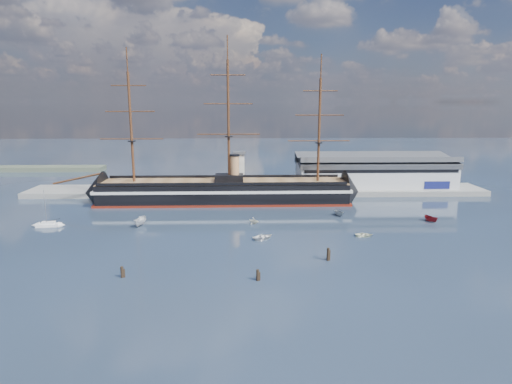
{
  "coord_description": "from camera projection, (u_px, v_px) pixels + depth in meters",
  "views": [
    {
      "loc": [
        5.33,
        -91.51,
        35.66
      ],
      "look_at": [
        8.55,
        35.0,
        9.0
      ],
      "focal_mm": 30.0,
      "sensor_mm": 36.0,
      "label": 1
    }
  ],
  "objects": [
    {
      "name": "warehouse",
      "position": [
        374.0,
        171.0,
        174.79
      ],
      "size": [
        63.0,
        21.0,
        11.6
      ],
      "color": "#B7BABC",
      "rests_on": "ground"
    },
    {
      "name": "piling_near_left",
      "position": [
        122.0,
        277.0,
        88.7
      ],
      "size": [
        0.64,
        0.64,
        3.1
      ],
      "primitive_type": "cylinder",
      "color": "black",
      "rests_on": "ground"
    },
    {
      "name": "piling_near_mid",
      "position": [
        258.0,
        280.0,
        87.17
      ],
      "size": [
        0.64,
        0.64,
        3.06
      ],
      "primitive_type": "cylinder",
      "color": "black",
      "rests_on": "ground"
    },
    {
      "name": "piling_near_right",
      "position": [
        328.0,
        261.0,
        98.16
      ],
      "size": [
        0.64,
        0.64,
        3.74
      ],
      "primitive_type": "cylinder",
      "color": "black",
      "rests_on": "ground"
    },
    {
      "name": "motorboat_d",
      "position": [
        254.0,
        224.0,
        128.0
      ],
      "size": [
        5.64,
        6.01,
        2.11
      ],
      "primitive_type": "imported",
      "rotation": [
        0.0,
        0.0,
        0.87
      ],
      "color": "silver",
      "rests_on": "ground"
    },
    {
      "name": "quay",
      "position": [
        257.0,
        193.0,
        171.33
      ],
      "size": [
        180.0,
        18.0,
        2.0
      ],
      "primitive_type": "cube",
      "color": "slate",
      "rests_on": "ground"
    },
    {
      "name": "motorboat_b",
      "position": [
        263.0,
        239.0,
        113.59
      ],
      "size": [
        3.03,
        3.82,
        1.67
      ],
      "primitive_type": "imported",
      "rotation": [
        0.0,
        0.0,
        2.09
      ],
      "color": "white",
      "rests_on": "ground"
    },
    {
      "name": "motorboat_f",
      "position": [
        431.0,
        222.0,
        129.84
      ],
      "size": [
        6.1,
        4.25,
        2.29
      ],
      "primitive_type": "imported",
      "rotation": [
        0.0,
        0.0,
        0.42
      ],
      "color": "maroon",
      "rests_on": "ground"
    },
    {
      "name": "motorboat_c",
      "position": [
        339.0,
        216.0,
        136.41
      ],
      "size": [
        5.91,
        3.37,
        2.23
      ],
      "primitive_type": "imported",
      "rotation": [
        0.0,
        0.0,
        0.25
      ],
      "color": "gray",
      "rests_on": "ground"
    },
    {
      "name": "sailboat",
      "position": [
        49.0,
        224.0,
        124.67
      ],
      "size": [
        7.08,
        2.89,
        10.99
      ],
      "rotation": [
        0.0,
        0.0,
        0.13
      ],
      "color": "white",
      "rests_on": "ground"
    },
    {
      "name": "motorboat_e",
      "position": [
        364.0,
        237.0,
        115.69
      ],
      "size": [
        1.3,
        2.99,
        1.37
      ],
      "primitive_type": "imported",
      "rotation": [
        0.0,
        0.0,
        1.53
      ],
      "color": "white",
      "rests_on": "ground"
    },
    {
      "name": "quay_tower",
      "position": [
        239.0,
        170.0,
        166.21
      ],
      "size": [
        5.0,
        5.0,
        15.0
      ],
      "color": "silver",
      "rests_on": "ground"
    },
    {
      "name": "motorboat_a",
      "position": [
        140.0,
        226.0,
        125.65
      ],
      "size": [
        7.89,
        3.88,
        3.03
      ],
      "primitive_type": "imported",
      "rotation": [
        0.0,
        0.0,
        -0.15
      ],
      "color": "silver",
      "rests_on": "ground"
    },
    {
      "name": "ground",
      "position": [
        229.0,
        217.0,
        135.86
      ],
      "size": [
        600.0,
        600.0,
        0.0
      ],
      "primitive_type": "plane",
      "color": "#1F2734",
      "rests_on": "ground"
    },
    {
      "name": "warship",
      "position": [
        219.0,
        191.0,
        154.49
      ],
      "size": [
        112.92,
        16.75,
        53.94
      ],
      "rotation": [
        0.0,
        0.0,
        0.01
      ],
      "color": "black",
      "rests_on": "ground"
    }
  ]
}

